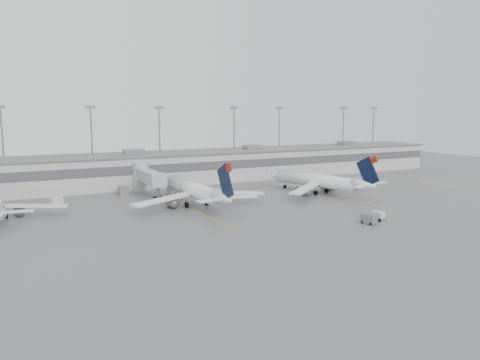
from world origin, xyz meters
name	(u,v)px	position (x,y,z in m)	size (l,w,h in m)	color
ground	(338,225)	(0.00, 0.00, 0.00)	(260.00, 260.00, 0.00)	#505053
terminal	(205,165)	(-0.01, 57.98, 4.17)	(152.00, 17.00, 9.45)	#AAAAA5
light_masts	(197,136)	(0.00, 63.75, 12.03)	(142.40, 8.00, 20.60)	gray
jet_bridge_right	(146,177)	(-20.50, 45.72, 3.87)	(4.00, 17.20, 7.00)	#97999C
stand_markings	(267,201)	(0.00, 24.00, 0.01)	(105.25, 40.00, 0.01)	gold
jet_mid_left	(196,190)	(-15.80, 25.82, 3.24)	(28.73, 32.23, 10.42)	white
jet_mid_right	(320,181)	(15.35, 25.87, 3.10)	(26.34, 29.97, 9.97)	white
baggage_tug	(378,217)	(8.29, -0.72, 0.64)	(2.08, 2.80, 1.64)	silver
baggage_cart	(369,219)	(5.09, -1.92, 0.84)	(1.90, 2.75, 1.62)	slate
gse_uld_a	(56,201)	(-41.08, 39.57, 0.84)	(2.38, 1.59, 1.69)	silver
gse_uld_b	(172,190)	(-15.37, 41.48, 0.98)	(2.75, 1.84, 1.95)	silver
gse_uld_c	(295,179)	(20.33, 43.63, 0.94)	(2.67, 1.78, 1.89)	silver
gse_loader	(123,190)	(-25.91, 45.71, 0.99)	(1.98, 3.17, 1.98)	slate
cone_b	(127,201)	(-27.47, 35.88, 0.32)	(0.41, 0.41, 0.65)	#FF5105
cone_c	(310,188)	(16.56, 31.37, 0.38)	(0.47, 0.47, 0.75)	#FF5105
cone_d	(417,179)	(52.41, 30.45, 0.40)	(0.50, 0.50, 0.80)	#FF5105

